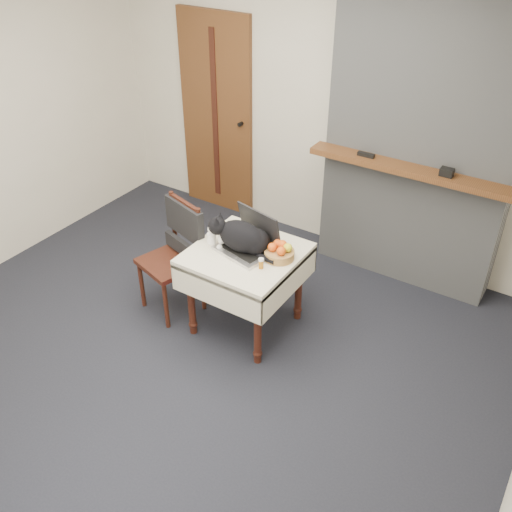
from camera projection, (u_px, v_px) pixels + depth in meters
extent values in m
plane|color=black|center=(196.00, 351.00, 4.32)|extent=(4.50, 4.50, 0.00)
cube|color=beige|center=(328.00, 109.00, 4.99)|extent=(4.50, 0.02, 2.60)
cube|color=brown|center=(217.00, 116.00, 5.68)|extent=(0.82, 0.05, 2.00)
cube|color=#3A130F|center=(215.00, 117.00, 5.66)|extent=(0.06, 0.01, 1.70)
cylinder|color=black|center=(241.00, 124.00, 5.50)|extent=(0.04, 0.06, 0.04)
cube|color=gray|center=(422.00, 135.00, 4.48)|extent=(1.50, 0.30, 2.60)
cube|color=brown|center=(407.00, 170.00, 4.42)|extent=(1.62, 0.18, 0.05)
cube|color=black|center=(366.00, 155.00, 4.56)|extent=(0.14, 0.04, 0.03)
cube|color=black|center=(447.00, 172.00, 4.26)|extent=(0.10, 0.07, 0.06)
cylinder|color=#3A130F|center=(191.00, 300.00, 4.32)|extent=(0.06, 0.06, 0.64)
sphere|color=#3A130F|center=(193.00, 324.00, 4.46)|extent=(0.07, 0.07, 0.07)
cylinder|color=#3A130F|center=(258.00, 328.00, 4.05)|extent=(0.06, 0.06, 0.64)
sphere|color=#3A130F|center=(258.00, 353.00, 4.19)|extent=(0.07, 0.07, 0.07)
cylinder|color=#3A130F|center=(236.00, 262.00, 4.74)|extent=(0.06, 0.06, 0.64)
sphere|color=#3A130F|center=(236.00, 285.00, 4.88)|extent=(0.07, 0.07, 0.07)
cylinder|color=#3A130F|center=(299.00, 286.00, 4.47)|extent=(0.06, 0.06, 0.64)
sphere|color=#3A130F|center=(298.00, 310.00, 4.61)|extent=(0.07, 0.07, 0.07)
cube|color=beige|center=(245.00, 255.00, 4.20)|extent=(0.78, 0.78, 0.06)
cube|color=beige|center=(215.00, 294.00, 4.00)|extent=(0.78, 0.01, 0.22)
cube|color=beige|center=(272.00, 244.00, 4.53)|extent=(0.78, 0.01, 0.22)
cube|color=beige|center=(204.00, 252.00, 4.44)|extent=(0.01, 0.78, 0.22)
cube|color=beige|center=(290.00, 284.00, 4.09)|extent=(0.01, 0.78, 0.22)
cube|color=#B7B7BC|center=(243.00, 251.00, 4.18)|extent=(0.45, 0.36, 0.02)
cube|color=black|center=(243.00, 249.00, 4.17)|extent=(0.36, 0.25, 0.00)
cube|color=black|center=(259.00, 225.00, 4.19)|extent=(0.40, 0.15, 0.27)
cube|color=#9DBFE6|center=(259.00, 226.00, 4.19)|extent=(0.37, 0.14, 0.24)
ellipsoid|color=black|center=(241.00, 237.00, 4.14)|extent=(0.41, 0.30, 0.24)
ellipsoid|color=black|center=(256.00, 242.00, 4.12)|extent=(0.24, 0.25, 0.19)
sphere|color=black|center=(217.00, 226.00, 4.16)|extent=(0.16, 0.16, 0.13)
ellipsoid|color=white|center=(212.00, 229.00, 4.19)|extent=(0.07, 0.08, 0.07)
ellipsoid|color=white|center=(222.00, 238.00, 4.20)|extent=(0.07, 0.09, 0.09)
cone|color=black|center=(216.00, 221.00, 4.08)|extent=(0.06, 0.06, 0.06)
cone|color=black|center=(220.00, 215.00, 4.15)|extent=(0.06, 0.06, 0.06)
cylinder|color=black|center=(263.00, 257.00, 4.08)|extent=(0.21, 0.06, 0.04)
sphere|color=white|center=(219.00, 247.00, 4.20)|extent=(0.04, 0.04, 0.04)
sphere|color=white|center=(224.00, 241.00, 4.27)|extent=(0.04, 0.04, 0.04)
cylinder|color=white|center=(212.00, 238.00, 4.27)|extent=(0.07, 0.07, 0.08)
cylinder|color=#A76414|center=(261.00, 264.00, 4.00)|extent=(0.03, 0.03, 0.07)
cylinder|color=white|center=(261.00, 260.00, 3.97)|extent=(0.04, 0.04, 0.02)
cylinder|color=#AF8A46|center=(279.00, 254.00, 4.10)|extent=(0.22, 0.22, 0.06)
sphere|color=orange|center=(272.00, 247.00, 4.07)|extent=(0.07, 0.07, 0.07)
sphere|color=orange|center=(281.00, 251.00, 4.03)|extent=(0.07, 0.07, 0.07)
sphere|color=orange|center=(283.00, 244.00, 4.10)|extent=(0.07, 0.07, 0.07)
sphere|color=#F1F628|center=(288.00, 248.00, 4.06)|extent=(0.07, 0.07, 0.07)
sphere|color=orange|center=(278.00, 244.00, 4.11)|extent=(0.07, 0.07, 0.07)
cube|color=black|center=(275.00, 254.00, 4.16)|extent=(0.13, 0.07, 0.01)
cube|color=#3A130F|center=(170.00, 262.00, 4.52)|extent=(0.52, 0.52, 0.04)
cylinder|color=#3A130F|center=(142.00, 284.00, 4.66)|extent=(0.04, 0.04, 0.45)
cylinder|color=#3A130F|center=(166.00, 305.00, 4.43)|extent=(0.04, 0.04, 0.45)
cylinder|color=#3A130F|center=(178.00, 267.00, 4.85)|extent=(0.04, 0.04, 0.45)
cylinder|color=#3A130F|center=(203.00, 286.00, 4.63)|extent=(0.04, 0.04, 0.45)
cylinder|color=#3A130F|center=(174.00, 219.00, 4.59)|extent=(0.04, 0.04, 0.50)
cylinder|color=#3A130F|center=(200.00, 237.00, 4.36)|extent=(0.04, 0.04, 0.50)
cube|color=#3A130F|center=(185.00, 217.00, 4.42)|extent=(0.35, 0.13, 0.28)
cube|color=black|center=(185.00, 220.00, 4.42)|extent=(0.44, 0.18, 0.28)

